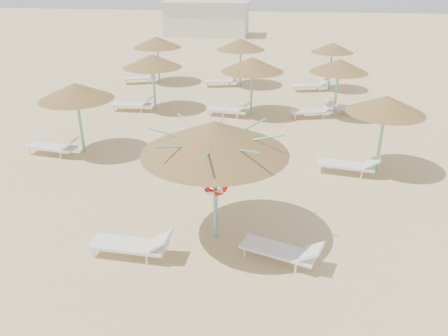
# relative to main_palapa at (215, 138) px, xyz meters

# --- Properties ---
(ground) EXTENTS (120.00, 120.00, 0.00)m
(ground) POSITION_rel_main_palapa_xyz_m (-0.31, 0.18, -2.80)
(ground) COLOR tan
(ground) RESTS_ON ground
(main_palapa) EXTENTS (3.60, 3.60, 3.22)m
(main_palapa) POSITION_rel_main_palapa_xyz_m (0.00, 0.00, 0.00)
(main_palapa) COLOR #69B6A6
(main_palapa) RESTS_ON ground
(lounger_main_a) EXTENTS (2.07, 0.72, 0.74)m
(lounger_main_a) POSITION_rel_main_palapa_xyz_m (-1.86, -1.12, -2.45)
(lounger_main_a) COLOR silver
(lounger_main_a) RESTS_ON ground
(lounger_main_b) EXTENTS (2.04, 1.18, 0.71)m
(lounger_main_b) POSITION_rel_main_palapa_xyz_m (1.77, -0.86, -2.47)
(lounger_main_b) COLOR silver
(lounger_main_b) RESTS_ON ground
(palapa_field) EXTENTS (18.98, 13.76, 2.72)m
(palapa_field) POSITION_rel_main_palapa_xyz_m (0.04, 10.48, -0.48)
(palapa_field) COLOR #69B6A6
(palapa_field) RESTS_ON ground
(service_hut) EXTENTS (8.40, 4.40, 3.25)m
(service_hut) POSITION_rel_main_palapa_xyz_m (-6.31, 35.18, -1.16)
(service_hut) COLOR silver
(service_hut) RESTS_ON ground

